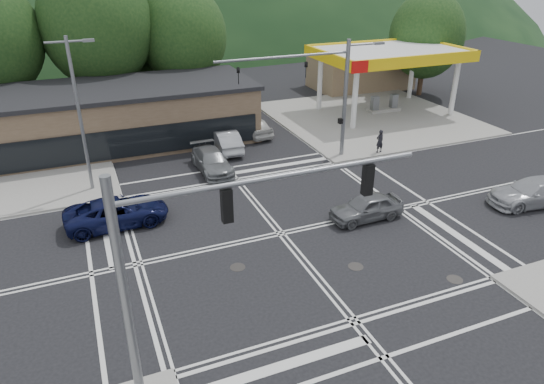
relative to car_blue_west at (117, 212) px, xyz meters
name	(u,v)px	position (x,y,z in m)	size (l,w,h in m)	color
ground	(281,233)	(7.55, -4.14, -0.73)	(120.00, 120.00, 0.00)	black
sidewalk_ne	(370,117)	(22.55, 10.86, -0.66)	(16.00, 16.00, 0.15)	gray
gas_station_canopy	(389,56)	(24.54, 11.85, 4.31)	(12.32, 8.34, 5.75)	silver
convenience_store	(360,70)	(27.55, 20.86, 1.17)	(10.00, 6.00, 3.80)	#846B4F
commercial_row	(88,120)	(-0.45, 12.86, 1.27)	(24.00, 8.00, 4.00)	brown
hill_north	(108,25)	(7.55, 85.86, -0.73)	(252.00, 126.00, 140.00)	black
tree_n_b	(96,24)	(1.55, 19.86, 7.06)	(9.00, 9.00, 12.98)	#382619
tree_n_c	(183,36)	(8.55, 19.86, 5.76)	(7.60, 7.60, 10.87)	#382619
tree_n_e	(140,25)	(5.55, 23.86, 6.41)	(8.40, 8.40, 11.98)	#382619
tree_ne	(427,35)	(31.55, 15.86, 5.11)	(7.20, 7.20, 9.99)	#382619
streetlight_nw	(80,109)	(-0.89, 4.86, 4.32)	(2.50, 0.25, 9.00)	slate
signal_mast_ne	(329,86)	(14.50, 4.06, 4.34)	(11.65, 0.30, 8.00)	slate
signal_mast_sw	(188,260)	(1.16, -12.34, 4.39)	(9.14, 0.28, 8.00)	slate
car_blue_west	(117,212)	(0.00, 0.00, 0.00)	(2.43, 5.27, 1.46)	#0C1036
car_grey_center	(366,207)	(12.40, -4.44, -0.04)	(1.63, 4.06, 1.38)	slate
car_silver_east	(534,192)	(22.07, -6.55, 0.02)	(2.10, 5.17, 1.50)	#A0A2A7
car_queue_a	(226,140)	(8.55, 8.27, 0.02)	(1.59, 4.56, 1.50)	#9A9CA1
car_queue_b	(251,125)	(11.42, 10.69, 0.05)	(1.85, 4.60, 1.57)	beige
car_northbound	(212,161)	(6.56, 4.99, -0.04)	(1.95, 4.79, 1.39)	slate
pedestrian	(380,141)	(18.40, 3.36, 0.25)	(0.60, 0.40, 1.66)	black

